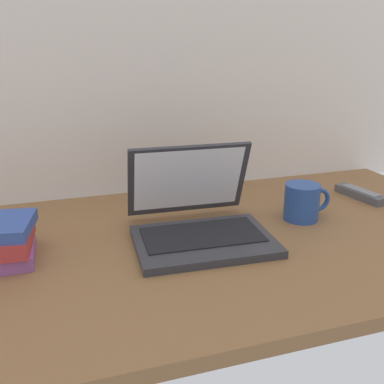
% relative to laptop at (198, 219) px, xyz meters
% --- Properties ---
extents(desk, '(1.60, 0.76, 0.03)m').
position_rel_laptop_xyz_m(desk, '(-0.04, -0.02, -0.06)').
color(desk, brown).
rests_on(desk, ground).
extents(laptop, '(0.32, 0.31, 0.21)m').
position_rel_laptop_xyz_m(laptop, '(0.00, 0.00, 0.00)').
color(laptop, '#2D2D33').
rests_on(laptop, desk).
extents(coffee_mug, '(0.13, 0.09, 0.09)m').
position_rel_laptop_xyz_m(coffee_mug, '(0.29, 0.02, 0.00)').
color(coffee_mug, '#26478C').
rests_on(coffee_mug, desk).
extents(remote_control_near, '(0.07, 0.17, 0.02)m').
position_rel_laptop_xyz_m(remote_control_near, '(0.54, 0.11, -0.03)').
color(remote_control_near, '#4C4C51').
rests_on(remote_control_near, desk).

